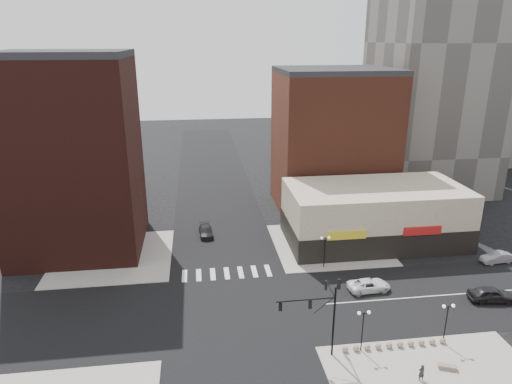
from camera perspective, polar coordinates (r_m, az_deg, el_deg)
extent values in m
plane|color=black|center=(49.51, -2.85, -14.66)|extent=(240.00, 240.00, 0.00)
cube|color=black|center=(49.50, -2.85, -14.65)|extent=(200.00, 14.00, 0.02)
cube|color=black|center=(49.50, -2.85, -14.65)|extent=(14.00, 200.00, 0.02)
cube|color=gray|center=(63.04, -17.39, -7.73)|extent=(15.00, 15.00, 0.12)
cube|color=gray|center=(64.45, 9.05, -6.45)|extent=(15.00, 15.00, 0.12)
cube|color=#361511|center=(63.54, -21.92, 3.96)|extent=(16.00, 15.00, 25.00)
cube|color=#361511|center=(83.33, -27.61, 1.80)|extent=(20.00, 18.00, 12.00)
cube|color=brown|center=(75.86, 9.57, 6.12)|extent=(18.00, 15.00, 22.00)
cube|color=beige|center=(65.44, 14.57, -2.69)|extent=(24.00, 12.00, 8.00)
cube|color=black|center=(66.29, 14.41, -4.54)|extent=(24.20, 12.20, 3.40)
cylinder|color=black|center=(42.21, 9.69, -15.78)|extent=(0.18, 0.18, 7.00)
cylinder|color=black|center=(40.22, 6.24, -13.25)|extent=(5.20, 0.11, 0.11)
cylinder|color=black|center=(40.96, 8.45, -13.86)|extent=(1.72, 0.06, 1.46)
cylinder|color=black|center=(42.08, 9.27, -11.84)|extent=(0.11, 3.00, 0.11)
cube|color=black|center=(40.01, 3.07, -14.02)|extent=(0.28, 0.18, 0.95)
sphere|color=red|center=(39.85, 3.07, -13.65)|extent=(0.16, 0.16, 0.16)
cube|color=black|center=(40.52, 6.79, -13.68)|extent=(0.28, 0.18, 0.95)
sphere|color=red|center=(40.36, 6.81, -13.32)|extent=(0.16, 0.16, 0.16)
cube|color=black|center=(43.35, 8.75, -11.44)|extent=(0.18, 0.28, 0.95)
sphere|color=red|center=(43.20, 8.77, -11.09)|extent=(0.16, 0.16, 0.16)
cube|color=black|center=(40.27, 10.33, -11.27)|extent=(0.28, 0.18, 0.95)
sphere|color=red|center=(40.12, 10.36, -10.89)|extent=(0.16, 0.16, 0.16)
cylinder|color=black|center=(43.97, 13.15, -16.65)|extent=(0.11, 0.11, 4.00)
cylinder|color=black|center=(42.92, 13.34, -14.58)|extent=(0.90, 0.06, 0.06)
sphere|color=white|center=(42.72, 12.77, -14.54)|extent=(0.32, 0.32, 0.32)
sphere|color=white|center=(43.01, 13.93, -14.39)|extent=(0.32, 0.32, 0.32)
cylinder|color=black|center=(47.15, 22.62, -15.07)|extent=(0.11, 0.11, 4.00)
cylinder|color=black|center=(46.17, 22.92, -13.09)|extent=(0.90, 0.06, 0.06)
sphere|color=white|center=(45.91, 22.44, -13.07)|extent=(0.32, 0.32, 0.32)
sphere|color=white|center=(46.34, 23.43, -12.90)|extent=(0.32, 0.32, 0.32)
cylinder|color=black|center=(57.29, 8.56, -7.49)|extent=(0.11, 0.11, 4.00)
cylinder|color=black|center=(56.48, 8.65, -5.76)|extent=(0.90, 0.06, 0.06)
sphere|color=white|center=(56.32, 8.22, -5.69)|extent=(0.32, 0.32, 0.32)
sphere|color=white|center=(56.56, 9.10, -5.63)|extent=(0.32, 0.32, 0.32)
sphere|color=#8B715F|center=(44.53, 11.07, -18.71)|extent=(0.58, 0.58, 0.58)
sphere|color=#8B715F|center=(44.83, 12.41, -18.52)|extent=(0.58, 0.58, 0.58)
sphere|color=#8B715F|center=(45.17, 13.73, -18.32)|extent=(0.58, 0.58, 0.58)
sphere|color=#8B715F|center=(45.52, 15.03, -18.11)|extent=(0.58, 0.58, 0.58)
sphere|color=#8B715F|center=(45.89, 16.30, -17.90)|extent=(0.58, 0.58, 0.58)
sphere|color=#8B715F|center=(46.29, 17.55, -17.69)|extent=(0.58, 0.58, 0.58)
sphere|color=#8B715F|center=(46.70, 18.78, -17.47)|extent=(0.58, 0.58, 0.58)
sphere|color=#8B715F|center=(47.14, 19.98, -17.24)|extent=(0.58, 0.58, 0.58)
sphere|color=#8B715F|center=(47.59, 21.15, -17.02)|extent=(0.58, 0.58, 0.58)
sphere|color=#8B715F|center=(48.06, 22.30, -16.79)|extent=(0.58, 0.58, 0.58)
imported|color=white|center=(54.17, 13.93, -11.23)|extent=(5.00, 2.61, 1.35)
imported|color=black|center=(56.76, 27.34, -11.29)|extent=(5.05, 2.59, 1.65)
imported|color=#939397|center=(66.17, 27.89, -7.25)|extent=(4.27, 1.80, 1.37)
imported|color=black|center=(66.58, -6.28, -4.90)|extent=(2.17, 4.70, 1.33)
imported|color=#262429|center=(42.93, 19.97, -20.44)|extent=(0.57, 0.39, 1.53)
cube|color=#866C5C|center=(45.23, 22.78, -19.59)|extent=(1.46, 0.91, 0.27)
cube|color=#866C5C|center=(45.12, 22.81, -19.40)|extent=(1.66, 1.06, 0.11)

